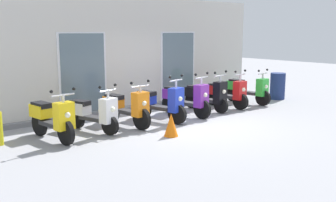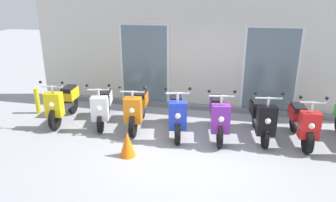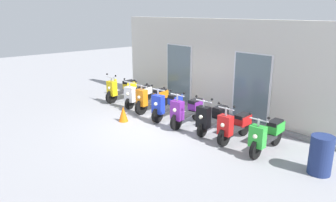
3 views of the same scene
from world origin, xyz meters
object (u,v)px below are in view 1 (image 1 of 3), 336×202
scooter_green (248,89)px  scooter_purple (186,98)px  scooter_yellow (52,118)px  scooter_white (93,113)px  trash_bin (278,86)px  scooter_orange (126,107)px  scooter_red (227,93)px  curb_bollard (0,129)px  traffic_cone (171,125)px  scooter_black (207,95)px  scooter_blue (160,103)px

scooter_green → scooter_purple: bearing=-177.2°
scooter_yellow → scooter_white: scooter_yellow is taller
scooter_white → trash_bin: 7.06m
scooter_yellow → scooter_purple: bearing=-0.6°
scooter_orange → scooter_green: (4.72, 0.04, -0.01)m
scooter_red → scooter_purple: bearing=-176.2°
scooter_purple → curb_bollard: scooter_purple is taller
scooter_white → curb_bollard: 2.03m
scooter_orange → traffic_cone: bearing=-80.0°
scooter_black → curb_bollard: bearing=177.5°
scooter_purple → scooter_orange: bearing=177.3°
scooter_orange → scooter_yellow: bearing=-178.4°
traffic_cone → trash_bin: 6.06m
scooter_yellow → scooter_white: 1.04m
scooter_white → scooter_green: (5.62, 0.01, 0.02)m
scooter_yellow → scooter_black: bearing=1.1°
traffic_cone → trash_bin: bearing=12.8°
scooter_green → curb_bollard: scooter_green is taller
scooter_red → curb_bollard: scooter_red is taller
scooter_yellow → scooter_green: bearing=0.8°
scooter_yellow → scooter_green: (6.65, 0.10, -0.02)m
scooter_green → curb_bollard: bearing=178.2°
scooter_green → trash_bin: bearing=-4.9°
scooter_red → curb_bollard: 6.61m
scooter_yellow → scooter_red: 5.63m
scooter_red → scooter_orange: bearing=-179.6°
scooter_blue → scooter_white: bearing=175.4°
scooter_white → scooter_blue: scooter_blue is taller
scooter_orange → scooter_purple: bearing=-2.7°
scooter_white → traffic_cone: bearing=-51.8°
scooter_orange → curb_bollard: (-2.91, 0.29, -0.13)m
scooter_white → scooter_purple: (2.81, -0.12, 0.05)m
scooter_white → scooter_black: 3.75m
scooter_red → scooter_green: scooter_red is taller
scooter_blue → scooter_black: scooter_blue is taller
scooter_purple → scooter_green: 2.81m
scooter_orange → scooter_purple: (1.91, -0.09, 0.02)m
scooter_white → scooter_red: bearing=-0.1°
scooter_purple → curb_bollard: size_ratio=2.38×
scooter_black → trash_bin: 3.31m
scooter_black → trash_bin: scooter_black is taller
scooter_purple → scooter_red: size_ratio=1.08×
curb_bollard → scooter_orange: bearing=-5.7°
scooter_purple → scooter_green: bearing=2.8°
scooter_blue → scooter_purple: size_ratio=0.98×
scooter_orange → scooter_purple: size_ratio=1.01×
scooter_white → scooter_orange: 0.90m
traffic_cone → scooter_yellow: bearing=147.9°
scooter_white → scooter_green: 5.62m
scooter_black → curb_bollard: size_ratio=2.17×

